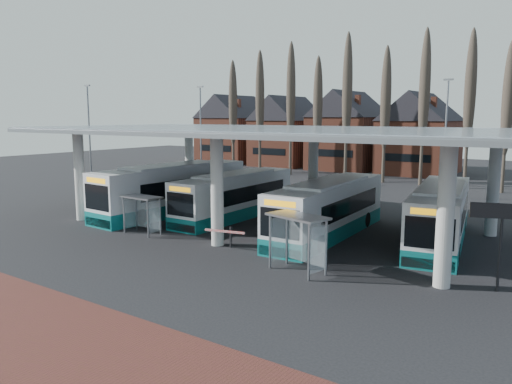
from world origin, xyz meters
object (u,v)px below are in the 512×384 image
Objects in this scene: bus_0 at (174,190)px; shelter_0 at (93,191)px; bus_3 at (440,216)px; shelter_2 at (300,230)px; bus_2 at (329,210)px; bus_1 at (236,196)px; shelter_1 at (143,206)px.

shelter_0 is at bearing -135.06° from bus_0.
bus_3 is 9.91m from shelter_2.
shelter_2 reaches higher than shelter_0.
bus_3 is 23.40m from shelter_0.
bus_0 is 1.09× the size of bus_2.
bus_1 reaches higher than shelter_2.
bus_0 reaches higher than bus_2.
bus_2 is 7.39m from shelter_2.
bus_0 is at bearing 119.14° from shelter_1.
bus_1 is at bearing 153.77° from shelter_2.
bus_0 is 5.22× the size of shelter_1.
shelter_0 is (-16.70, -3.98, 0.20)m from bus_2.
bus_1 is 7.29m from shelter_1.
bus_3 is at bearing 9.61° from bus_0.
bus_0 reaches higher than bus_1.
shelter_0 reaches higher than shelter_1.
shelter_0 is (-8.92, -5.13, 0.27)m from bus_1.
bus_0 is at bearing -165.61° from bus_1.
bus_1 is 10.29m from shelter_0.
shelter_2 is at bearing 3.47° from shelter_0.
bus_1 is at bearing 173.83° from bus_3.
bus_3 is (18.39, 2.19, -0.17)m from bus_0.
bus_1 is 4.54× the size of shelter_1.
bus_0 reaches higher than bus_3.
bus_2 is at bearing 26.28° from shelter_0.
shelter_2 is at bearing -76.72° from bus_2.
bus_3 reaches higher than shelter_0.
bus_1 reaches higher than shelter_1.
shelter_1 is at bearing -2.29° from shelter_0.
shelter_0 is 1.13× the size of shelter_1.
bus_3 reaches higher than shelter_2.
shelter_0 is 0.91× the size of shelter_2.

